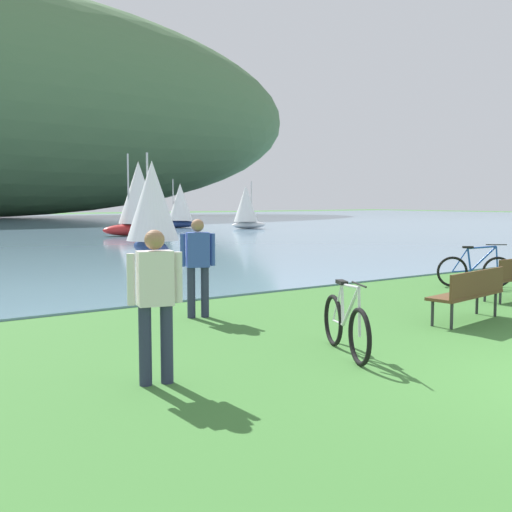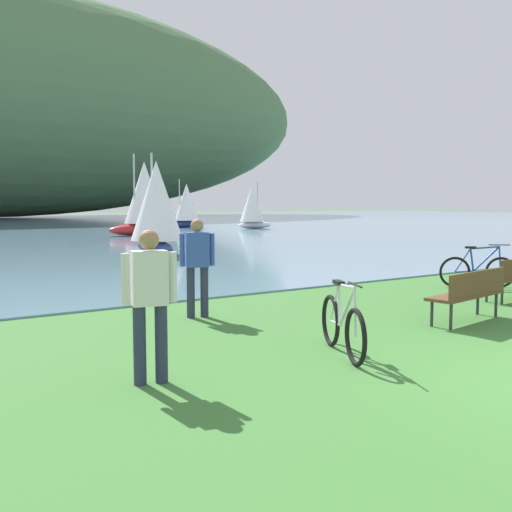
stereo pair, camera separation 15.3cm
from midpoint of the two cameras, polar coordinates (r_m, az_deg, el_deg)
park_bench_near_camera at (r=10.72m, az=19.09°, el=-3.12°), size 1.85×0.74×0.88m
bicycle_leaning_near_bench at (r=8.07m, az=7.89°, el=-6.45°), size 0.79×1.63×1.01m
bicycle_beside_path at (r=15.11m, az=19.62°, el=-1.26°), size 1.44×1.13×1.01m
person_at_shoreline at (r=10.51m, az=-5.90°, el=-0.51°), size 0.58×0.33×1.71m
person_on_the_grass at (r=6.74m, az=-10.08°, el=-3.77°), size 0.60×0.30×1.71m
sailboat_nearest_to_shore at (r=22.30m, az=-9.93°, el=4.56°), size 2.13×3.28×3.74m
sailboat_mid_bay at (r=35.61m, az=-11.15°, el=5.43°), size 4.07×2.67×4.63m
sailboat_toward_hillside at (r=43.58m, az=-1.03°, el=4.69°), size 2.88×1.72×3.38m
sailboat_far_off at (r=45.40m, az=-7.27°, el=4.79°), size 3.05×2.53×3.58m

